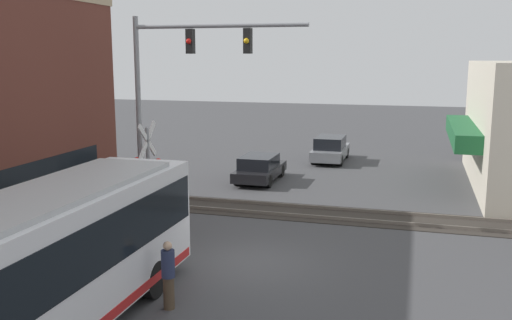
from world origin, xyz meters
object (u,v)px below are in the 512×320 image
parked_car_black (260,169)px  pedestrian_near_bus (168,275)px  crossing_signal (148,161)px  city_bus (19,276)px  parked_car_grey (330,150)px

parked_car_black → pedestrian_near_bus: (-14.96, -1.82, 0.27)m
crossing_signal → pedestrian_near_bus: (-7.22, -4.12, -1.39)m
city_bus → parked_car_black: 18.16m
parked_car_grey → pedestrian_near_bus: bearing=177.9°
parked_car_black → parked_car_grey: bearing=-21.5°
crossing_signal → parked_car_black: 8.25m
city_bus → pedestrian_near_bus: 3.77m
pedestrian_near_bus → parked_car_grey: bearing=-2.1°
city_bus → parked_car_grey: bearing=-6.0°
parked_car_grey → city_bus: bearing=174.0°
crossing_signal → parked_car_grey: crossing_signal is taller
parked_car_black → parked_car_grey: 7.10m
parked_car_black → pedestrian_near_bus: 15.07m
parked_car_grey → pedestrian_near_bus: size_ratio=2.54×
crossing_signal → pedestrian_near_bus: crossing_signal is taller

